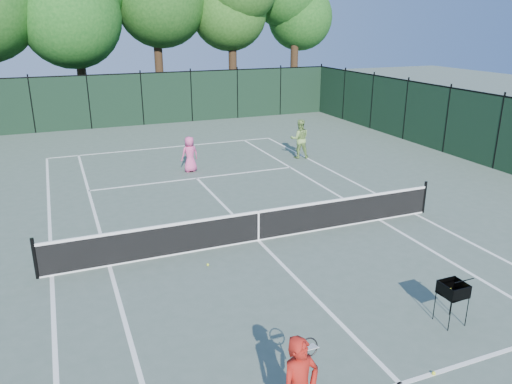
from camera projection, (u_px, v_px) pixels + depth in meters
name	position (u px, v px, depth m)	size (l,w,h in m)	color
ground	(258.00, 241.00, 14.18)	(90.00, 90.00, 0.00)	#4D5E52
sideline_doubles_left	(52.00, 276.00, 12.22)	(0.10, 23.77, 0.01)	white
sideline_doubles_right	(415.00, 214.00, 16.14)	(0.10, 23.77, 0.01)	white
sideline_singles_left	(109.00, 266.00, 12.70)	(0.10, 23.77, 0.01)	white
sideline_singles_right	(379.00, 220.00, 15.65)	(0.10, 23.77, 0.01)	white
baseline_far	(166.00, 147.00, 24.58)	(10.97, 0.10, 0.01)	white
service_line_near	(400.00, 384.00, 8.57)	(8.23, 0.10, 0.01)	white
service_line_far	(197.00, 178.00, 19.78)	(8.23, 0.10, 0.01)	white
center_service_line	(258.00, 240.00, 14.18)	(0.10, 12.80, 0.01)	white
tennis_net	(258.00, 225.00, 14.02)	(11.69, 0.09, 1.06)	black
fence_far	(142.00, 100.00, 29.45)	(24.00, 0.05, 3.00)	black
player_pink	(190.00, 154.00, 20.42)	(0.79, 0.59, 1.48)	#DB4D8B
player_green	(300.00, 139.00, 22.45)	(1.01, 0.88, 1.76)	#7DA452
ball_hopper	(453.00, 290.00, 10.08)	(0.51, 0.51, 0.92)	black
loose_ball_near_cart	(434.00, 373.00, 8.79)	(0.07, 0.07, 0.07)	yellow
loose_ball_midcourt	(208.00, 265.00, 12.70)	(0.07, 0.07, 0.07)	#CBE92F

